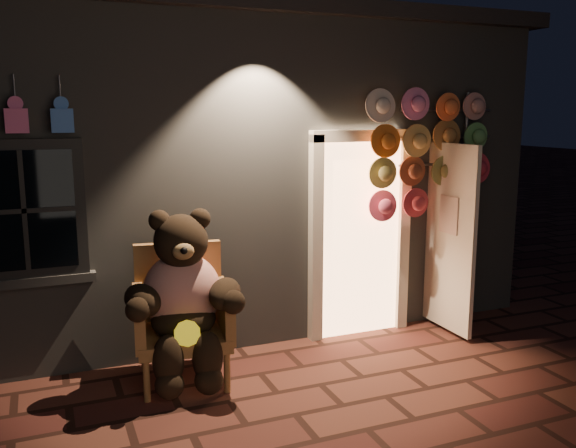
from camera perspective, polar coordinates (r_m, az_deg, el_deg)
ground at (r=5.08m, az=0.72°, el=-17.42°), size 60.00×60.00×0.00m
shop_building at (r=8.33m, az=-10.03°, el=5.93°), size 7.30×5.95×3.51m
wicker_armchair at (r=5.58m, az=-9.94°, el=-8.27°), size 0.91×0.84×1.20m
teddy_bear at (r=5.37m, az=-9.78°, el=-6.80°), size 1.09×0.90×1.51m
hat_rack at (r=6.61m, az=12.93°, el=6.87°), size 1.56×0.22×2.60m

